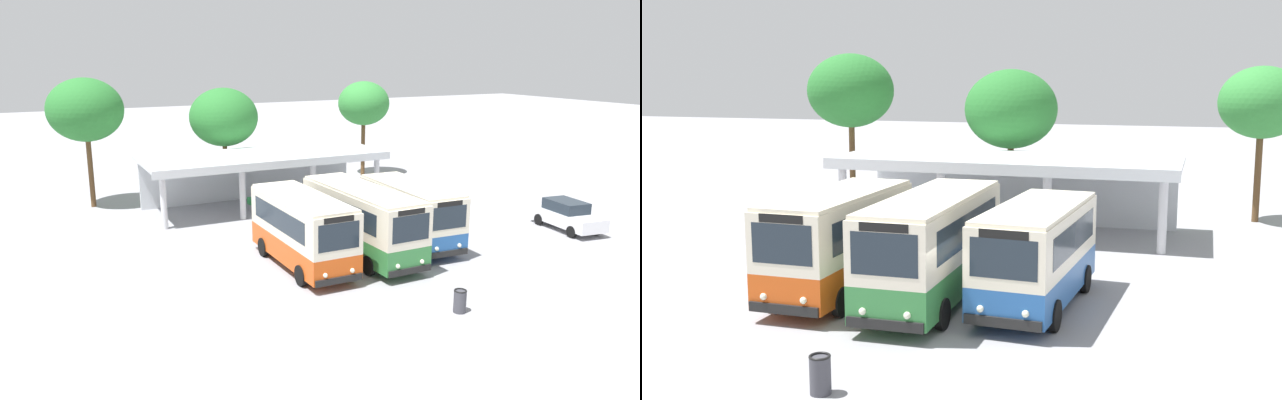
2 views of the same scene
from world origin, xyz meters
TOP-DOWN VIEW (x-y plane):
  - ground_plane at (0.00, 0.00)m, footprint 180.00×180.00m
  - city_bus_nearest_orange at (-3.68, 2.62)m, footprint 2.41×7.10m
  - city_bus_second_in_row at (-0.52, 2.69)m, footprint 2.51×8.08m
  - city_bus_middle_cream at (2.63, 3.18)m, footprint 2.67×6.92m
  - parked_car_flank at (11.95, 1.43)m, footprint 2.31×4.44m
  - terminal_canopy at (-1.04, 14.54)m, footprint 15.11×5.72m
  - waiting_chair_end_by_column at (-2.23, 13.21)m, footprint 0.46×0.46m
  - waiting_chair_second_from_end at (-1.65, 13.30)m, footprint 0.46×0.46m
  - waiting_chair_middle_seat at (-1.07, 13.25)m, footprint 0.46×0.46m
  - waiting_chair_fourth_seat at (-0.49, 13.22)m, footprint 0.46×0.46m
  - roadside_tree_behind_canopy at (-2.05, 18.65)m, footprint 4.66×4.66m
  - roadside_tree_east_of_canopy at (9.77, 19.89)m, footprint 4.01×4.01m
  - roadside_tree_west_of_canopy at (-10.86, 18.70)m, footprint 4.61×4.61m
  - litter_bin_apron at (-0.54, -4.69)m, footprint 0.49×0.49m

SIDE VIEW (x-z plane):
  - ground_plane at x=0.00m, z-range 0.00..0.00m
  - litter_bin_apron at x=-0.54m, z-range 0.01..0.91m
  - waiting_chair_end_by_column at x=-2.23m, z-range 0.09..0.95m
  - waiting_chair_second_from_end at x=-1.65m, z-range 0.09..0.95m
  - waiting_chair_middle_seat at x=-1.07m, z-range 0.09..0.95m
  - waiting_chair_fourth_seat at x=-0.49m, z-range 0.09..0.95m
  - parked_car_flank at x=11.95m, z-range 0.02..1.64m
  - city_bus_middle_cream at x=2.63m, z-range 0.17..3.30m
  - city_bus_nearest_orange at x=-3.68m, z-range 0.17..3.49m
  - city_bus_second_in_row at x=-0.52m, z-range 0.17..3.53m
  - terminal_canopy at x=-1.04m, z-range 0.94..4.34m
  - roadside_tree_behind_canopy at x=-2.05m, z-range 1.64..8.91m
  - roadside_tree_east_of_canopy at x=9.77m, z-range 1.97..9.38m
  - roadside_tree_west_of_canopy at x=-10.86m, z-range 2.07..10.18m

